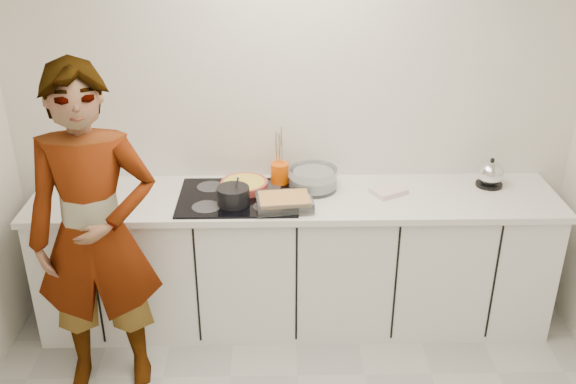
{
  "coord_description": "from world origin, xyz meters",
  "views": [
    {
      "loc": [
        -0.12,
        -2.25,
        2.63
      ],
      "look_at": [
        -0.05,
        1.05,
        1.05
      ],
      "focal_mm": 40.0,
      "sensor_mm": 36.0,
      "label": 1
    }
  ],
  "objects_px": {
    "cook": "(95,236)",
    "hob": "(238,197)",
    "baking_dish": "(284,201)",
    "mixing_bowl": "(313,180)",
    "kettle": "(490,174)",
    "utensil_crock": "(280,174)",
    "tart_dish": "(244,185)",
    "saucepan": "(233,196)"
  },
  "relations": [
    {
      "from": "hob",
      "to": "mixing_bowl",
      "type": "distance_m",
      "value": 0.48
    },
    {
      "from": "baking_dish",
      "to": "cook",
      "type": "bearing_deg",
      "value": -159.86
    },
    {
      "from": "utensil_crock",
      "to": "kettle",
      "type": "bearing_deg",
      "value": -2.07
    },
    {
      "from": "baking_dish",
      "to": "utensil_crock",
      "type": "relative_size",
      "value": 2.44
    },
    {
      "from": "baking_dish",
      "to": "kettle",
      "type": "bearing_deg",
      "value": 12.72
    },
    {
      "from": "mixing_bowl",
      "to": "saucepan",
      "type": "bearing_deg",
      "value": -155.02
    },
    {
      "from": "cook",
      "to": "hob",
      "type": "bearing_deg",
      "value": 29.7
    },
    {
      "from": "hob",
      "to": "cook",
      "type": "relative_size",
      "value": 0.38
    },
    {
      "from": "utensil_crock",
      "to": "tart_dish",
      "type": "bearing_deg",
      "value": -158.32
    },
    {
      "from": "kettle",
      "to": "cook",
      "type": "relative_size",
      "value": 0.11
    },
    {
      "from": "tart_dish",
      "to": "cook",
      "type": "bearing_deg",
      "value": -140.81
    },
    {
      "from": "tart_dish",
      "to": "mixing_bowl",
      "type": "relative_size",
      "value": 0.84
    },
    {
      "from": "saucepan",
      "to": "cook",
      "type": "height_order",
      "value": "cook"
    },
    {
      "from": "hob",
      "to": "utensil_crock",
      "type": "relative_size",
      "value": 5.02
    },
    {
      "from": "kettle",
      "to": "mixing_bowl",
      "type": "bearing_deg",
      "value": -178.67
    },
    {
      "from": "tart_dish",
      "to": "baking_dish",
      "type": "distance_m",
      "value": 0.35
    },
    {
      "from": "baking_dish",
      "to": "mixing_bowl",
      "type": "height_order",
      "value": "mixing_bowl"
    },
    {
      "from": "tart_dish",
      "to": "cook",
      "type": "distance_m",
      "value": 0.99
    },
    {
      "from": "baking_dish",
      "to": "utensil_crock",
      "type": "distance_m",
      "value": 0.34
    },
    {
      "from": "tart_dish",
      "to": "mixing_bowl",
      "type": "distance_m",
      "value": 0.43
    },
    {
      "from": "tart_dish",
      "to": "cook",
      "type": "xyz_separation_m",
      "value": [
        -0.77,
        -0.63,
        -0.0
      ]
    },
    {
      "from": "baking_dish",
      "to": "mixing_bowl",
      "type": "xyz_separation_m",
      "value": [
        0.18,
        0.27,
        0.02
      ]
    },
    {
      "from": "saucepan",
      "to": "hob",
      "type": "bearing_deg",
      "value": 78.01
    },
    {
      "from": "saucepan",
      "to": "baking_dish",
      "type": "height_order",
      "value": "saucepan"
    },
    {
      "from": "utensil_crock",
      "to": "cook",
      "type": "bearing_deg",
      "value": -144.18
    },
    {
      "from": "mixing_bowl",
      "to": "utensil_crock",
      "type": "distance_m",
      "value": 0.22
    },
    {
      "from": "kettle",
      "to": "baking_dish",
      "type": "bearing_deg",
      "value": -167.28
    },
    {
      "from": "baking_dish",
      "to": "utensil_crock",
      "type": "height_order",
      "value": "utensil_crock"
    },
    {
      "from": "tart_dish",
      "to": "mixing_bowl",
      "type": "bearing_deg",
      "value": 1.88
    },
    {
      "from": "utensil_crock",
      "to": "mixing_bowl",
      "type": "bearing_deg",
      "value": -19.57
    },
    {
      "from": "hob",
      "to": "kettle",
      "type": "xyz_separation_m",
      "value": [
        1.58,
        0.15,
        0.07
      ]
    },
    {
      "from": "mixing_bowl",
      "to": "cook",
      "type": "height_order",
      "value": "cook"
    },
    {
      "from": "mixing_bowl",
      "to": "cook",
      "type": "distance_m",
      "value": 1.36
    },
    {
      "from": "saucepan",
      "to": "kettle",
      "type": "relative_size",
      "value": 1.09
    },
    {
      "from": "tart_dish",
      "to": "utensil_crock",
      "type": "height_order",
      "value": "utensil_crock"
    },
    {
      "from": "cook",
      "to": "kettle",
      "type": "bearing_deg",
      "value": 10.58
    },
    {
      "from": "baking_dish",
      "to": "mixing_bowl",
      "type": "distance_m",
      "value": 0.33
    },
    {
      "from": "mixing_bowl",
      "to": "cook",
      "type": "relative_size",
      "value": 0.19
    },
    {
      "from": "mixing_bowl",
      "to": "utensil_crock",
      "type": "height_order",
      "value": "utensil_crock"
    },
    {
      "from": "saucepan",
      "to": "utensil_crock",
      "type": "height_order",
      "value": "saucepan"
    },
    {
      "from": "tart_dish",
      "to": "baking_dish",
      "type": "bearing_deg",
      "value": -46.1
    },
    {
      "from": "utensil_crock",
      "to": "hob",
      "type": "bearing_deg",
      "value": -142.33
    }
  ]
}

